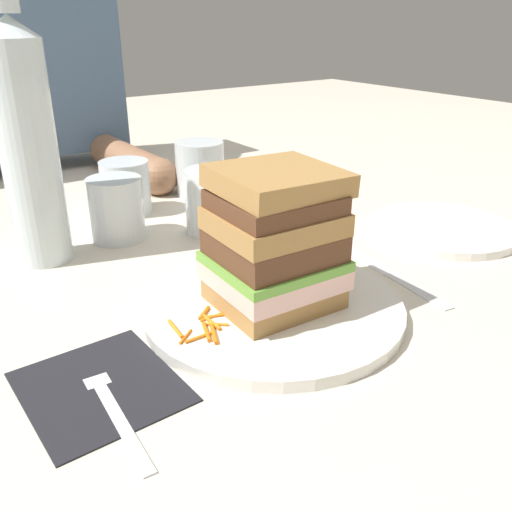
{
  "coord_description": "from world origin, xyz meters",
  "views": [
    {
      "loc": [
        -0.28,
        -0.4,
        0.28
      ],
      "look_at": [
        0.01,
        0.02,
        0.05
      ],
      "focal_mm": 38.63,
      "sensor_mm": 36.0,
      "label": 1
    }
  ],
  "objects": [
    {
      "name": "carrot_shred_9",
      "position": [
        -0.05,
        -0.0,
        0.01
      ],
      "size": [
        0.03,
        0.0,
        0.0
      ],
      "primitive_type": "cylinder",
      "rotation": [
        0.0,
        1.57,
        3.13
      ],
      "color": "orange",
      "rests_on": "main_plate"
    },
    {
      "name": "empty_tumbler_2",
      "position": [
        -0.03,
        0.27,
        0.04
      ],
      "size": [
        0.07,
        0.07,
        0.08
      ],
      "primitive_type": "cylinder",
      "color": "silver",
      "rests_on": "ground_plane"
    },
    {
      "name": "carrot_shred_5",
      "position": [
        -0.08,
        -0.02,
        0.01
      ],
      "size": [
        0.03,
        0.0,
        0.0
      ],
      "primitive_type": "cylinder",
      "rotation": [
        0.0,
        1.57,
        3.14
      ],
      "color": "orange",
      "rests_on": "main_plate"
    },
    {
      "name": "empty_tumbler_0",
      "position": [
        0.16,
        0.38,
        0.04
      ],
      "size": [
        0.08,
        0.08,
        0.09
      ],
      "primitive_type": "cylinder",
      "color": "silver",
      "rests_on": "ground_plane"
    },
    {
      "name": "carrot_shred_6",
      "position": [
        -0.05,
        0.0,
        0.01
      ],
      "size": [
        0.03,
        0.01,
        0.0
      ],
      "primitive_type": "cylinder",
      "rotation": [
        0.0,
        1.57,
        5.92
      ],
      "color": "orange",
      "rests_on": "main_plate"
    },
    {
      "name": "carrot_shred_14",
      "position": [
        0.12,
        -0.0,
        0.01
      ],
      "size": [
        0.0,
        0.02,
        0.0
      ],
      "primitive_type": "cylinder",
      "rotation": [
        0.0,
        1.57,
        4.66
      ],
      "color": "orange",
      "rests_on": "main_plate"
    },
    {
      "name": "carrot_shred_10",
      "position": [
        0.1,
        0.0,
        0.01
      ],
      "size": [
        0.03,
        0.01,
        0.0
      ],
      "primitive_type": "cylinder",
      "rotation": [
        0.0,
        1.57,
        2.71
      ],
      "color": "orange",
      "rests_on": "main_plate"
    },
    {
      "name": "carrot_shred_2",
      "position": [
        -0.09,
        -0.0,
        0.01
      ],
      "size": [
        0.01,
        0.03,
        0.0
      ],
      "primitive_type": "cylinder",
      "rotation": [
        0.0,
        1.57,
        1.46
      ],
      "color": "orange",
      "rests_on": "main_plate"
    },
    {
      "name": "empty_tumbler_1",
      "position": [
        0.02,
        0.36,
        0.04
      ],
      "size": [
        0.07,
        0.07,
        0.08
      ],
      "primitive_type": "cylinder",
      "color": "silver",
      "rests_on": "ground_plane"
    },
    {
      "name": "carrot_shred_1",
      "position": [
        -0.05,
        0.01,
        0.01
      ],
      "size": [
        0.02,
        0.02,
        0.0
      ],
      "primitive_type": "cylinder",
      "rotation": [
        0.0,
        1.57,
        0.69
      ],
      "color": "orange",
      "rests_on": "main_plate"
    },
    {
      "name": "ground_plane",
      "position": [
        0.0,
        0.0,
        0.0
      ],
      "size": [
        3.0,
        3.0,
        0.0
      ],
      "primitive_type": "plane",
      "color": "beige"
    },
    {
      "name": "carrot_shred_8",
      "position": [
        -0.09,
        -0.02,
        0.01
      ],
      "size": [
        0.02,
        0.02,
        0.0
      ],
      "primitive_type": "cylinder",
      "rotation": [
        0.0,
        1.57,
        0.63
      ],
      "color": "orange",
      "rests_on": "main_plate"
    },
    {
      "name": "carrot_shred_11",
      "position": [
        0.1,
        -0.03,
        0.01
      ],
      "size": [
        0.02,
        0.02,
        0.0
      ],
      "primitive_type": "cylinder",
      "rotation": [
        0.0,
        1.57,
        3.9
      ],
      "color": "orange",
      "rests_on": "main_plate"
    },
    {
      "name": "knife",
      "position": [
        0.18,
        -0.02,
        0.0
      ],
      "size": [
        0.04,
        0.2,
        0.0
      ],
      "color": "silver",
      "rests_on": "ground_plane"
    },
    {
      "name": "fork",
      "position": [
        -0.18,
        -0.05,
        0.0
      ],
      "size": [
        0.03,
        0.17,
        0.0
      ],
      "color": "silver",
      "rests_on": "napkin_dark"
    },
    {
      "name": "carrot_shred_15",
      "position": [
        0.12,
        -0.01,
        0.01
      ],
      "size": [
        0.03,
        0.01,
        0.0
      ],
      "primitive_type": "cylinder",
      "rotation": [
        0.0,
        1.57,
        3.61
      ],
      "color": "orange",
      "rests_on": "main_plate"
    },
    {
      "name": "carrot_shred_7",
      "position": [
        -0.06,
        -0.01,
        0.01
      ],
      "size": [
        0.02,
        0.02,
        0.0
      ],
      "primitive_type": "cylinder",
      "rotation": [
        0.0,
        1.57,
        5.6
      ],
      "color": "orange",
      "rests_on": "main_plate"
    },
    {
      "name": "carrot_shred_3",
      "position": [
        -0.07,
        -0.02,
        0.01
      ],
      "size": [
        0.01,
        0.03,
        0.0
      ],
      "primitive_type": "cylinder",
      "rotation": [
        0.0,
        1.57,
        1.21
      ],
      "color": "orange",
      "rests_on": "main_plate"
    },
    {
      "name": "side_plate",
      "position": [
        0.34,
        0.03,
        0.01
      ],
      "size": [
        0.2,
        0.2,
        0.01
      ],
      "primitive_type": "cylinder",
      "color": "white",
      "rests_on": "ground_plane"
    },
    {
      "name": "carrot_shred_13",
      "position": [
        0.09,
        0.0,
        0.01
      ],
      "size": [
        0.01,
        0.02,
        0.0
      ],
      "primitive_type": "cylinder",
      "rotation": [
        0.0,
        1.57,
        4.21
      ],
      "color": "orange",
      "rests_on": "main_plate"
    },
    {
      "name": "carrot_shred_12",
      "position": [
        0.1,
        -0.01,
        0.01
      ],
      "size": [
        0.01,
        0.02,
        0.0
      ],
      "primitive_type": "cylinder",
      "rotation": [
        0.0,
        1.57,
        0.93
      ],
      "color": "orange",
      "rests_on": "main_plate"
    },
    {
      "name": "main_plate",
      "position": [
        0.01,
        -0.01,
        0.01
      ],
      "size": [
        0.26,
        0.26,
        0.01
      ],
      "primitive_type": "cylinder",
      "color": "white",
      "rests_on": "ground_plane"
    },
    {
      "name": "sandwich",
      "position": [
        0.02,
        -0.01,
        0.08
      ],
      "size": [
        0.12,
        0.11,
        0.14
      ],
      "color": "#A87A42",
      "rests_on": "main_plate"
    },
    {
      "name": "carrot_shred_0",
      "position": [
        -0.07,
        -0.03,
        0.01
      ],
      "size": [
        0.02,
        0.03,
        0.0
      ],
      "primitive_type": "cylinder",
      "rotation": [
        0.0,
        1.57,
        4.31
      ],
      "color": "orange",
      "rests_on": "main_plate"
    },
    {
      "name": "water_bottle",
      "position": [
        -0.13,
        0.26,
        0.14
      ],
      "size": [
        0.06,
        0.06,
        0.32
      ],
      "color": "silver",
      "rests_on": "ground_plane"
    },
    {
      "name": "juice_glass",
      "position": [
        0.09,
        0.22,
        0.04
      ],
      "size": [
        0.08,
        0.08,
        0.09
      ],
      "color": "white",
      "rests_on": "ground_plane"
    },
    {
      "name": "napkin_dark",
      "position": [
        -0.17,
        -0.02,
        0.0
      ],
      "size": [
        0.12,
        0.13,
        0.0
      ],
      "primitive_type": "cube",
      "rotation": [
        0.0,
        0.0,
        0.02
      ],
      "color": "black",
      "rests_on": "ground_plane"
    },
    {
      "name": "carrot_shred_4",
      "position": [
        -0.06,
        -0.01,
        0.01
      ],
      "size": [
        0.0,
        0.03,
        0.0
      ],
      "primitive_type": "cylinder",
      "rotation": [
        0.0,
        1.57,
        1.57
      ],
      "color": "orange",
      "rests_on": "main_plate"
    }
  ]
}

